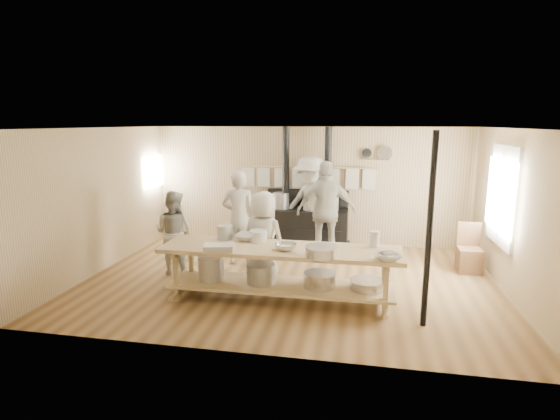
{
  "coord_description": "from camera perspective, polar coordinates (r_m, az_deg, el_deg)",
  "views": [
    {
      "loc": [
        1.17,
        -7.09,
        2.69
      ],
      "look_at": [
        -0.21,
        0.2,
        1.2
      ],
      "focal_mm": 28.0,
      "sensor_mm": 36.0,
      "label": 1
    }
  ],
  "objects": [
    {
      "name": "ground",
      "position": [
        7.67,
        1.28,
        -9.16
      ],
      "size": [
        7.0,
        7.0,
        0.0
      ],
      "primitive_type": "plane",
      "color": "brown",
      "rests_on": "ground"
    },
    {
      "name": "room_shell",
      "position": [
        7.26,
        1.34,
        2.92
      ],
      "size": [
        7.0,
        7.0,
        7.0
      ],
      "color": "tan",
      "rests_on": "ground"
    },
    {
      "name": "window_right",
      "position": [
        8.11,
        27.08,
        1.68
      ],
      "size": [
        0.09,
        1.5,
        1.65
      ],
      "color": "beige",
      "rests_on": "ground"
    },
    {
      "name": "left_opening",
      "position": [
        10.25,
        -16.19,
        4.82
      ],
      "size": [
        0.0,
        0.9,
        0.9
      ],
      "color": "white",
      "rests_on": "ground"
    },
    {
      "name": "stove",
      "position": [
        9.53,
        3.36,
        -1.8
      ],
      "size": [
        1.9,
        0.75,
        2.6
      ],
      "color": "black",
      "rests_on": "ground"
    },
    {
      "name": "towel_rail",
      "position": [
        9.63,
        3.68,
        4.56
      ],
      "size": [
        3.0,
        0.04,
        0.47
      ],
      "color": "tan",
      "rests_on": "ground"
    },
    {
      "name": "back_wall_shelf",
      "position": [
        9.55,
        12.56,
        6.98
      ],
      "size": [
        0.63,
        0.14,
        0.32
      ],
      "color": "tan",
      "rests_on": "ground"
    },
    {
      "name": "prep_table",
      "position": [
        6.66,
        -0.05,
        -7.64
      ],
      "size": [
        3.6,
        0.9,
        0.85
      ],
      "color": "tan",
      "rests_on": "ground"
    },
    {
      "name": "support_post",
      "position": [
        5.97,
        18.92,
        -2.72
      ],
      "size": [
        0.08,
        0.08,
        2.6
      ],
      "primitive_type": "cylinder",
      "color": "black",
      "rests_on": "ground"
    },
    {
      "name": "cook_far_left",
      "position": [
        8.35,
        -5.4,
        -1.01
      ],
      "size": [
        0.72,
        0.54,
        1.81
      ],
      "primitive_type": "imported",
      "rotation": [
        0.0,
        0.0,
        3.31
      ],
      "color": "#ACA798",
      "rests_on": "ground"
    },
    {
      "name": "cook_left",
      "position": [
        8.05,
        -13.66,
        -2.87
      ],
      "size": [
        0.79,
        0.65,
        1.51
      ],
      "primitive_type": "imported",
      "rotation": [
        0.0,
        0.0,
        3.03
      ],
      "color": "#ACA798",
      "rests_on": "ground"
    },
    {
      "name": "cook_center",
      "position": [
        7.22,
        -2.25,
        -3.81
      ],
      "size": [
        0.89,
        0.7,
        1.6
      ],
      "primitive_type": "imported",
      "rotation": [
        0.0,
        0.0,
        2.88
      ],
      "color": "#ACA798",
      "rests_on": "ground"
    },
    {
      "name": "cook_right",
      "position": [
        8.58,
        6.06,
        -0.17
      ],
      "size": [
        1.22,
        0.7,
        1.97
      ],
      "primitive_type": "imported",
      "rotation": [
        0.0,
        0.0,
        3.34
      ],
      "color": "#ACA798",
      "rests_on": "ground"
    },
    {
      "name": "cook_by_window",
      "position": [
        9.2,
        3.98,
        0.79
      ],
      "size": [
        1.5,
        1.26,
        2.01
      ],
      "primitive_type": "imported",
      "rotation": [
        0.0,
        0.0,
        -0.48
      ],
      "color": "#ACA798",
      "rests_on": "ground"
    },
    {
      "name": "chair",
      "position": [
        8.73,
        23.49,
        -5.74
      ],
      "size": [
        0.42,
        0.42,
        0.89
      ],
      "rotation": [
        0.0,
        0.0,
        0.0
      ],
      "color": "#543621",
      "rests_on": "ground"
    },
    {
      "name": "bowl_white_a",
      "position": [
        6.98,
        -4.24,
        -3.53
      ],
      "size": [
        0.41,
        0.41,
        0.09
      ],
      "primitive_type": "imported",
      "rotation": [
        0.0,
        0.0,
        -0.07
      ],
      "color": "silver",
      "rests_on": "prep_table"
    },
    {
      "name": "bowl_steel_a",
      "position": [
        6.41,
        0.76,
        -4.84
      ],
      "size": [
        0.43,
        0.43,
        0.1
      ],
      "primitive_type": "imported",
      "rotation": [
        0.0,
        0.0,
        1.07
      ],
      "color": "silver",
      "rests_on": "prep_table"
    },
    {
      "name": "bowl_white_b",
      "position": [
        6.14,
        13.88,
        -5.99
      ],
      "size": [
        0.45,
        0.45,
        0.09
      ],
      "primitive_type": "imported",
      "rotation": [
        0.0,
        0.0,
        1.88
      ],
      "color": "silver",
      "rests_on": "prep_table"
    },
    {
      "name": "bowl_steel_b",
      "position": [
        6.14,
        13.88,
        -5.98
      ],
      "size": [
        0.4,
        0.4,
        0.09
      ],
      "primitive_type": "imported",
      "rotation": [
        0.0,
        0.0,
        3.84
      ],
      "color": "silver",
      "rests_on": "prep_table"
    },
    {
      "name": "roasting_pan",
      "position": [
        6.45,
        -7.97,
        -4.89
      ],
      "size": [
        0.47,
        0.36,
        0.09
      ],
      "primitive_type": "cube",
      "rotation": [
        0.0,
        0.0,
        0.2
      ],
      "color": "#B2B2B7",
      "rests_on": "prep_table"
    },
    {
      "name": "mixing_bowl_large",
      "position": [
        6.14,
        5.42,
        -5.42
      ],
      "size": [
        0.59,
        0.59,
        0.14
      ],
      "primitive_type": "cylinder",
      "rotation": [
        0.0,
        0.0,
        0.4
      ],
      "color": "silver",
      "rests_on": "prep_table"
    },
    {
      "name": "bucket_galv",
      "position": [
        7.05,
        -7.2,
        -2.9
      ],
      "size": [
        0.25,
        0.25,
        0.23
      ],
      "primitive_type": "cylinder",
      "rotation": [
        0.0,
        0.0,
        0.04
      ],
      "color": "gray",
      "rests_on": "prep_table"
    },
    {
      "name": "deep_bowl_enamel",
      "position": [
        6.88,
        -2.85,
        -3.41
      ],
      "size": [
        0.33,
        0.33,
        0.17
      ],
      "primitive_type": "cylinder",
      "rotation": [
        0.0,
        0.0,
        -0.23
      ],
      "color": "silver",
      "rests_on": "prep_table"
    },
    {
      "name": "pitcher",
      "position": [
        6.74,
        12.24,
        -3.7
      ],
      "size": [
        0.17,
        0.17,
        0.23
      ],
      "primitive_type": "cylinder",
      "rotation": [
        0.0,
        0.0,
        -0.2
      ],
      "color": "silver",
      "rests_on": "prep_table"
    }
  ]
}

